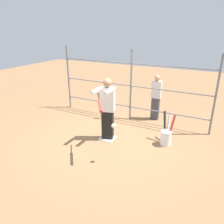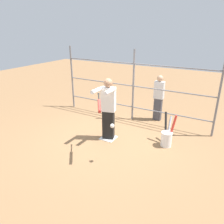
{
  "view_description": "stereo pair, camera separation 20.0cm",
  "coord_description": "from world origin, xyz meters",
  "px_view_note": "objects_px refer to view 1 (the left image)",
  "views": [
    {
      "loc": [
        -2.65,
        4.85,
        2.98
      ],
      "look_at": [
        -0.34,
        0.39,
        1.0
      ],
      "focal_mm": 35.0,
      "sensor_mm": 36.0,
      "label": 1
    },
    {
      "loc": [
        -2.83,
        4.75,
        2.98
      ],
      "look_at": [
        -0.34,
        0.39,
        1.0
      ],
      "focal_mm": 35.0,
      "sensor_mm": 36.0,
      "label": 2
    }
  ],
  "objects_px": {
    "batter": "(107,108)",
    "softball_in_flight": "(113,126)",
    "baseball_bat_swinging": "(100,104)",
    "bat_bucket": "(166,136)",
    "bystander_behind_fence": "(156,97)"
  },
  "relations": [
    {
      "from": "baseball_bat_swinging",
      "to": "bat_bucket",
      "type": "distance_m",
      "value": 2.15
    },
    {
      "from": "bat_bucket",
      "to": "softball_in_flight",
      "type": "bearing_deg",
      "value": 58.01
    },
    {
      "from": "bat_bucket",
      "to": "baseball_bat_swinging",
      "type": "bearing_deg",
      "value": 47.76
    },
    {
      "from": "bat_bucket",
      "to": "bystander_behind_fence",
      "type": "xyz_separation_m",
      "value": [
        0.79,
        -1.54,
        0.55
      ]
    },
    {
      "from": "batter",
      "to": "softball_in_flight",
      "type": "xyz_separation_m",
      "value": [
        -0.67,
        0.95,
        -0.0
      ]
    },
    {
      "from": "baseball_bat_swinging",
      "to": "softball_in_flight",
      "type": "relative_size",
      "value": 8.28
    },
    {
      "from": "batter",
      "to": "bystander_behind_fence",
      "type": "distance_m",
      "value": 2.14
    },
    {
      "from": "bat_bucket",
      "to": "bystander_behind_fence",
      "type": "height_order",
      "value": "bystander_behind_fence"
    },
    {
      "from": "baseball_bat_swinging",
      "to": "bat_bucket",
      "type": "height_order",
      "value": "baseball_bat_swinging"
    },
    {
      "from": "batter",
      "to": "baseball_bat_swinging",
      "type": "distance_m",
      "value": 1.05
    },
    {
      "from": "batter",
      "to": "baseball_bat_swinging",
      "type": "bearing_deg",
      "value": 109.1
    },
    {
      "from": "batter",
      "to": "softball_in_flight",
      "type": "bearing_deg",
      "value": 125.35
    },
    {
      "from": "bystander_behind_fence",
      "to": "batter",
      "type": "bearing_deg",
      "value": 69.17
    },
    {
      "from": "softball_in_flight",
      "to": "bystander_behind_fence",
      "type": "height_order",
      "value": "bystander_behind_fence"
    },
    {
      "from": "softball_in_flight",
      "to": "batter",
      "type": "bearing_deg",
      "value": -54.65
    }
  ]
}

